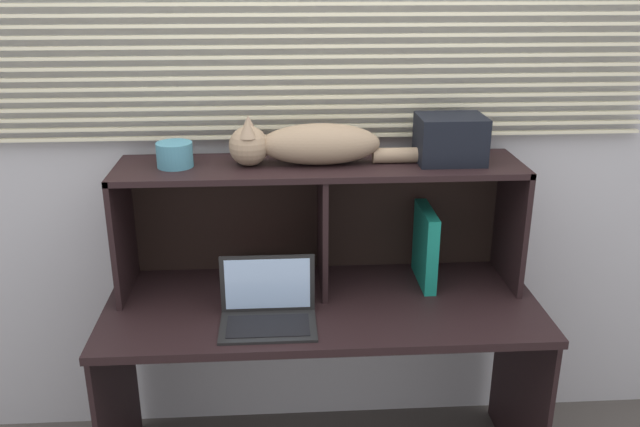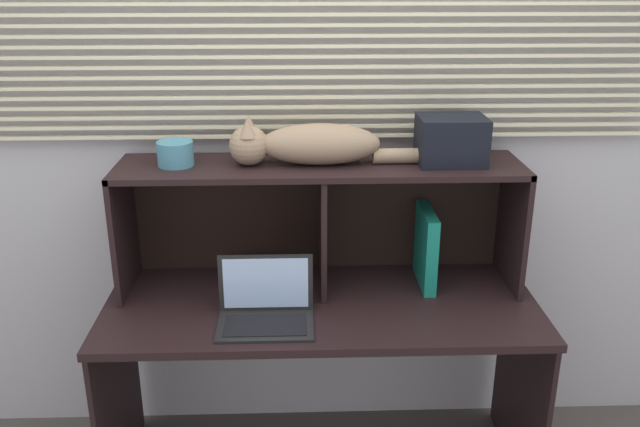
# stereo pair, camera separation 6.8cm
# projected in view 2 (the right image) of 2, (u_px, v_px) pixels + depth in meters

# --- Properties ---
(back_panel_with_blinds) EXTENTS (4.40, 0.08, 2.50)m
(back_panel_with_blinds) POSITION_uv_depth(u_px,v_px,m) (318.00, 141.00, 2.64)
(back_panel_with_blinds) COLOR #BBBCC0
(back_panel_with_blinds) RESTS_ON ground
(desk) EXTENTS (1.58, 0.66, 0.75)m
(desk) POSITION_uv_depth(u_px,v_px,m) (321.00, 335.00, 2.52)
(desk) COLOR black
(desk) RESTS_ON ground
(hutch_shelf_unit) EXTENTS (1.48, 0.34, 0.48)m
(hutch_shelf_unit) POSITION_uv_depth(u_px,v_px,m) (320.00, 199.00, 2.53)
(hutch_shelf_unit) COLOR black
(hutch_shelf_unit) RESTS_ON desk
(cat) EXTENTS (0.71, 0.16, 0.17)m
(cat) POSITION_uv_depth(u_px,v_px,m) (307.00, 144.00, 2.41)
(cat) COLOR #9A8064
(cat) RESTS_ON hutch_shelf_unit
(laptop) EXTENTS (0.33, 0.21, 0.22)m
(laptop) POSITION_uv_depth(u_px,v_px,m) (266.00, 309.00, 2.32)
(laptop) COLOR black
(laptop) RESTS_ON desk
(binder_upright) EXTENTS (0.05, 0.26, 0.30)m
(binder_upright) POSITION_uv_depth(u_px,v_px,m) (426.00, 247.00, 2.57)
(binder_upright) COLOR #157E6B
(binder_upright) RESTS_ON desk
(book_stack) EXTENTS (0.20, 0.25, 0.07)m
(book_stack) POSITION_uv_depth(u_px,v_px,m) (260.00, 277.00, 2.59)
(book_stack) COLOR tan
(book_stack) RESTS_ON desk
(small_basket) EXTENTS (0.13, 0.13, 0.09)m
(small_basket) POSITION_uv_depth(u_px,v_px,m) (175.00, 154.00, 2.41)
(small_basket) COLOR teal
(small_basket) RESTS_ON hutch_shelf_unit
(storage_box) EXTENTS (0.24, 0.19, 0.17)m
(storage_box) POSITION_uv_depth(u_px,v_px,m) (451.00, 140.00, 2.43)
(storage_box) COLOR black
(storage_box) RESTS_ON hutch_shelf_unit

